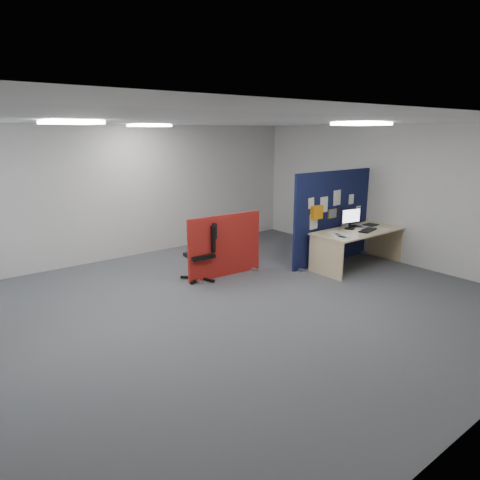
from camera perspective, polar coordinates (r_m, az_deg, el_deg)
floor at (r=6.30m, az=-4.60°, el=-9.83°), size 9.00×9.00×0.00m
ceiling at (r=5.75m, az=-5.15°, el=15.55°), size 9.00×7.00×0.02m
wall_back at (r=8.97m, az=-17.31°, el=5.85°), size 9.00×0.02×2.70m
wall_front at (r=3.62m, az=27.57°, el=-7.12°), size 9.00×0.02×2.70m
wall_right at (r=9.11m, az=19.62°, el=5.79°), size 0.02×7.00×2.70m
ceiling_lights at (r=6.49m, az=-5.92°, el=15.12°), size 4.10×4.10×0.04m
navy_divider at (r=8.70m, az=12.37°, el=3.00°), size 2.22×0.30×1.83m
main_desk at (r=8.57m, az=15.25°, el=0.27°), size 1.91×0.85×0.73m
monitor_main at (r=8.51m, az=14.50°, el=2.92°), size 0.46×0.19×0.40m
keyboard at (r=8.48m, az=16.66°, el=1.25°), size 0.48×0.28×0.02m
mouse at (r=8.71m, az=17.44°, el=1.54°), size 0.10×0.06×0.03m
paper_tray at (r=9.03m, az=17.05°, el=1.96°), size 0.30×0.24×0.01m
red_divider at (r=7.72m, az=-2.02°, el=-0.85°), size 1.51×0.30×1.13m
office_chair at (r=7.59m, az=-4.80°, el=-1.02°), size 0.65×0.67×1.00m
desk_papers at (r=8.46m, az=14.84°, el=1.27°), size 1.47×0.87×0.00m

